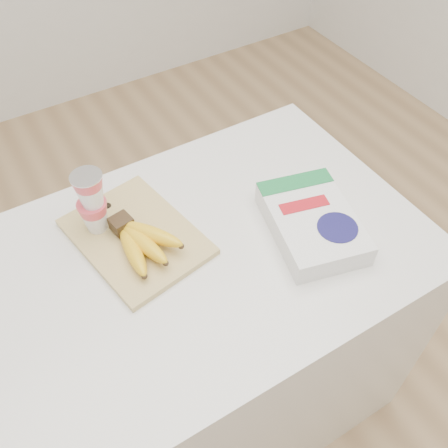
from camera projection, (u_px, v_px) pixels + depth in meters
name	position (u px, v px, depth m)	size (l,w,h in m)	color
room	(184.00, 43.00, 0.79)	(4.00, 4.00, 4.00)	tan
table	(203.00, 337.00, 1.49)	(1.10, 0.73, 0.82)	white
cutting_board	(136.00, 237.00, 1.20)	(0.25, 0.34, 0.02)	#D6C275
bananas	(141.00, 241.00, 1.15)	(0.14, 0.20, 0.06)	#382816
yogurt_stack	(92.00, 201.00, 1.14)	(0.08, 0.07, 0.17)	white
cereal_box	(312.00, 222.00, 1.20)	(0.25, 0.32, 0.06)	white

